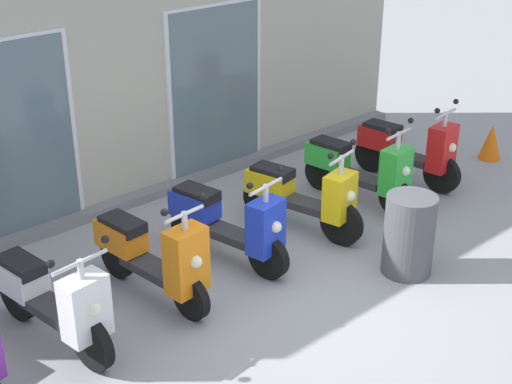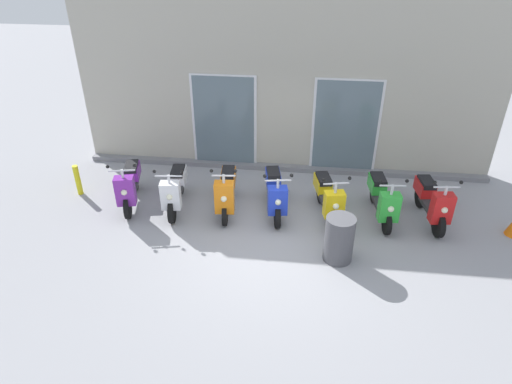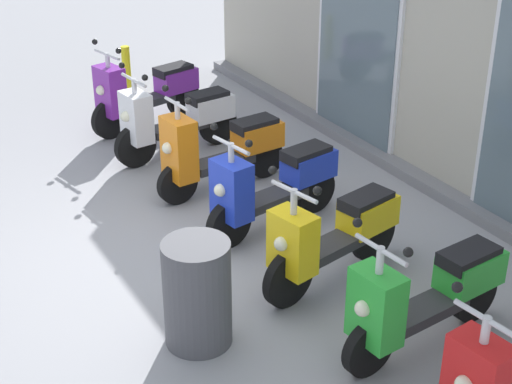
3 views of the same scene
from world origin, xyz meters
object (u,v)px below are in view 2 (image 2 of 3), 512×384
object	(u,v)px
scooter_white	(175,188)
scooter_blue	(275,192)
trash_bin	(339,239)
scooter_purple	(130,184)
scooter_yellow	(328,196)
scooter_green	(382,198)
scooter_orange	(227,190)
scooter_red	(432,201)
curb_bollard	(78,180)

from	to	relation	value
scooter_white	scooter_blue	world-z (taller)	scooter_white
scooter_blue	trash_bin	size ratio (longest dim) A/B	1.81
scooter_purple	trash_bin	distance (m)	4.55
scooter_yellow	scooter_green	world-z (taller)	same
scooter_orange	scooter_red	size ratio (longest dim) A/B	1.00
scooter_green	scooter_red	size ratio (longest dim) A/B	1.03
scooter_red	trash_bin	bearing A→B (deg)	-142.53
scooter_green	scooter_yellow	bearing A→B (deg)	-175.88
scooter_white	trash_bin	size ratio (longest dim) A/B	1.87
scooter_yellow	scooter_red	distance (m)	2.06
scooter_blue	scooter_green	world-z (taller)	scooter_green
scooter_green	scooter_orange	bearing A→B (deg)	-177.97
curb_bollard	scooter_red	bearing A→B (deg)	-1.37
scooter_purple	scooter_orange	size ratio (longest dim) A/B	1.03
trash_bin	scooter_yellow	bearing A→B (deg)	97.54
scooter_purple	scooter_red	bearing A→B (deg)	0.66
scooter_yellow	trash_bin	distance (m)	1.39
scooter_orange	scooter_green	xyz separation A→B (m)	(3.16, 0.11, -0.02)
scooter_yellow	scooter_green	bearing A→B (deg)	4.12
scooter_blue	trash_bin	world-z (taller)	scooter_blue
scooter_white	curb_bollard	world-z (taller)	scooter_white
scooter_white	scooter_blue	xyz separation A→B (m)	(2.09, 0.07, 0.01)
scooter_purple	scooter_red	distance (m)	6.21
scooter_orange	scooter_yellow	size ratio (longest dim) A/B	0.99
scooter_green	curb_bollard	xyz separation A→B (m)	(-6.54, 0.16, -0.12)
scooter_yellow	curb_bollard	world-z (taller)	scooter_yellow
scooter_blue	scooter_red	size ratio (longest dim) A/B	1.01
trash_bin	curb_bollard	world-z (taller)	trash_bin
scooter_orange	curb_bollard	size ratio (longest dim) A/B	2.23
scooter_blue	scooter_yellow	distance (m)	1.07
scooter_orange	scooter_white	bearing A→B (deg)	-179.78
trash_bin	curb_bollard	distance (m)	5.86
scooter_purple	trash_bin	world-z (taller)	scooter_purple
scooter_red	curb_bollard	size ratio (longest dim) A/B	2.23
scooter_green	scooter_red	distance (m)	0.97
scooter_purple	scooter_yellow	size ratio (longest dim) A/B	1.02
scooter_white	scooter_red	xyz separation A→B (m)	(5.21, 0.10, 0.02)
trash_bin	curb_bollard	bearing A→B (deg)	164.01
scooter_white	scooter_purple	bearing A→B (deg)	178.50
scooter_red	curb_bollard	world-z (taller)	scooter_red
scooter_green	curb_bollard	bearing A→B (deg)	178.59
scooter_orange	scooter_blue	size ratio (longest dim) A/B	0.99
scooter_blue	scooter_yellow	bearing A→B (deg)	-1.73
scooter_white	scooter_green	bearing A→B (deg)	1.57
trash_bin	curb_bollard	size ratio (longest dim) A/B	1.24
scooter_white	scooter_orange	xyz separation A→B (m)	(1.09, 0.00, 0.03)
curb_bollard	scooter_white	bearing A→B (deg)	-6.87
scooter_orange	scooter_yellow	distance (m)	2.07
scooter_red	scooter_yellow	bearing A→B (deg)	-178.32
scooter_blue	scooter_purple	bearing A→B (deg)	-179.18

